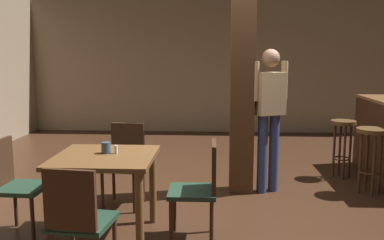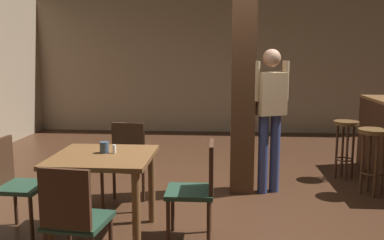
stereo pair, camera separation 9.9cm
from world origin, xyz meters
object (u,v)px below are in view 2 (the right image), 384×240
Objects in this scene: bar_stool_near at (373,146)px; standing_person at (270,110)px; chair_west at (13,181)px; chair_north at (125,159)px; salt_shaker at (114,149)px; bar_stool_mid at (346,136)px; napkin_cup at (104,147)px; dining_table at (104,170)px; chair_east at (198,186)px; chair_south at (74,217)px.

standing_person is at bearing 179.61° from bar_stool_near.
chair_west is 1.21m from chair_north.
chair_north is 11.48× the size of salt_shaker.
chair_west reaches higher than bar_stool_mid.
chair_west is 11.48× the size of salt_shaker.
dining_table is at bearing -84.19° from napkin_cup.
chair_east is at bearing -0.37° from dining_table.
chair_south and chair_west have the same top height.
chair_west is (-1.72, 0.02, 0.00)m from chair_east.
chair_east and chair_south have the same top height.
standing_person is (1.53, 1.33, 0.19)m from salt_shaker.
chair_south is at bearing -95.19° from salt_shaker.
bar_stool_near is at bearing 20.37° from chair_west.
chair_east is 0.52× the size of standing_person.
bar_stool_near is (3.69, 1.37, 0.09)m from chair_west.
chair_west is 8.71× the size of napkin_cup.
chair_south is at bearing -126.18° from standing_person.
napkin_cup is (0.85, 0.05, 0.32)m from chair_west.
chair_east reaches higher than salt_shaker.
chair_east is at bearing -131.80° from bar_stool_mid.
standing_person reaches higher than chair_west.
dining_table is 0.51× the size of standing_person.
bar_stool_mid is at bearing 102.17° from bar_stool_near.
chair_north is at bearing 90.58° from chair_south.
bar_stool_mid is (2.70, 1.17, 0.07)m from chair_north.
chair_north reaches higher than bar_stool_mid.
bar_stool_near is at bearing 25.78° from salt_shaker.
chair_west reaches higher than bar_stool_near.
chair_north is at bearing 96.80° from salt_shaker.
standing_person is at bearing 17.80° from chair_north.
salt_shaker is at bearing -4.91° from napkin_cup.
chair_east reaches higher than dining_table.
chair_east is 11.48× the size of salt_shaker.
chair_west is 1.00m from salt_shaker.
chair_south is at bearing -133.23° from bar_stool_mid.
bar_stool_mid is (1.83, 2.05, 0.07)m from chair_east.
bar_stool_near is at bearing 37.92° from chair_south.
standing_person reaches higher than chair_north.
napkin_cup is at bearing -155.11° from bar_stool_near.
salt_shaker is 0.10× the size of bar_stool_mid.
chair_west is 2.88m from standing_person.
chair_east is 1.00× the size of chair_south.
standing_person is at bearing -148.84° from bar_stool_mid.
chair_north is 8.71× the size of napkin_cup.
chair_east is 1.12× the size of bar_stool_near.
chair_west is 1.00× the size of chair_north.
chair_south is at bearing -136.59° from chair_east.
napkin_cup is 3.14m from bar_stool_near.
bar_stool_mid is at bearing 46.77° from chair_south.
chair_north is 0.86m from napkin_cup.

